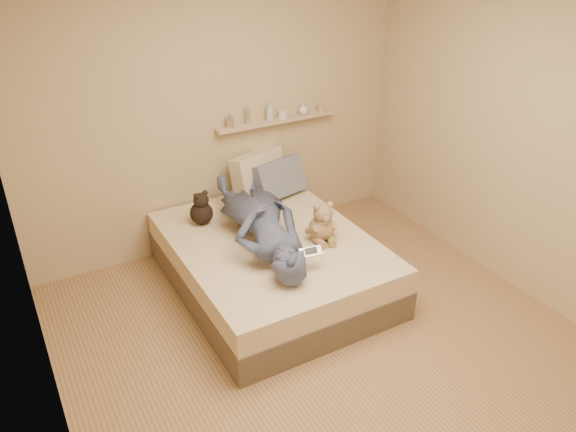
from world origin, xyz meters
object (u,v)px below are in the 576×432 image
dark_plush (201,210)px  wall_shelf (277,121)px  bed (271,263)px  person (260,221)px  pillow_cream (258,173)px  pillow_grey (279,179)px  teddy_bear (322,225)px  game_console (311,252)px

dark_plush → wall_shelf: wall_shelf is taller
bed → person: size_ratio=1.25×
pillow_cream → wall_shelf: bearing=18.1°
bed → dark_plush: dark_plush is taller
pillow_cream → pillow_grey: pillow_cream is taller
dark_plush → teddy_bear: bearing=-44.8°
game_console → dark_plush: (-0.44, 1.06, -0.02)m
game_console → pillow_cream: bearing=79.4°
pillow_grey → bed: bearing=-123.2°
bed → teddy_bear: size_ratio=5.50×
dark_plush → pillow_cream: bearing=23.5°
teddy_bear → pillow_grey: pillow_grey is taller
bed → pillow_cream: (0.31, 0.83, 0.43)m
pillow_cream → person: bearing=-115.7°
wall_shelf → game_console: bearing=-109.1°
pillow_grey → wall_shelf: bearing=66.0°
dark_plush → person: person is taller
pillow_grey → pillow_cream: bearing=135.9°
pillow_cream → dark_plush: bearing=-156.5°
game_console → wall_shelf: wall_shelf is taller
person → game_console: bearing=112.8°
bed → pillow_cream: bearing=69.7°
dark_plush → pillow_grey: pillow_grey is taller
teddy_bear → dark_plush: 1.05m
dark_plush → pillow_cream: (0.69, 0.30, 0.07)m
pillow_grey → game_console: bearing=-108.2°
pillow_grey → person: person is taller
pillow_grey → person: size_ratio=0.33×
game_console → teddy_bear: (0.30, 0.32, -0.01)m
pillow_grey → person: 0.85m
bed → pillow_grey: pillow_grey is taller
pillow_cream → wall_shelf: size_ratio=0.46×
dark_plush → person: bearing=-58.4°
dark_plush → pillow_grey: 0.85m
bed → dark_plush: size_ratio=6.26×
game_console → dark_plush: 1.14m
wall_shelf → pillow_grey: bearing=-114.0°
teddy_bear → wall_shelf: (0.19, 1.12, 0.51)m
pillow_grey → person: bearing=-128.8°
pillow_cream → pillow_grey: bearing=-44.1°
teddy_bear → pillow_cream: 1.04m
bed → teddy_bear: (0.36, -0.21, 0.37)m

